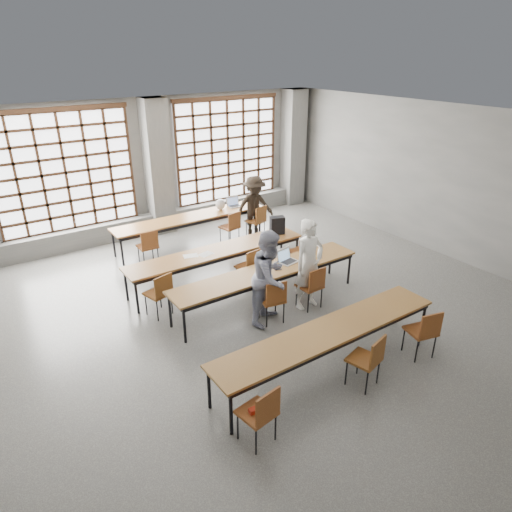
{
  "coord_description": "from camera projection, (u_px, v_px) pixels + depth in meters",
  "views": [
    {
      "loc": [
        -4.5,
        -5.96,
        4.6
      ],
      "look_at": [
        -0.18,
        0.4,
        1.08
      ],
      "focal_mm": 32.0,
      "sensor_mm": 36.0,
      "label": 1
    }
  ],
  "objects": [
    {
      "name": "floor",
      "position": [
        275.0,
        312.0,
        8.7
      ],
      "size": [
        11.0,
        11.0,
        0.0
      ],
      "primitive_type": "plane",
      "color": "#4E4E4C",
      "rests_on": "ground"
    },
    {
      "name": "ceiling",
      "position": [
        279.0,
        124.0,
        7.24
      ],
      "size": [
        11.0,
        11.0,
        0.0
      ],
      "primitive_type": "plane",
      "rotation": [
        3.14,
        0.0,
        0.0
      ],
      "color": "silver",
      "rests_on": "floor"
    },
    {
      "name": "wall_back",
      "position": [
        154.0,
        166.0,
        12.1
      ],
      "size": [
        10.0,
        0.0,
        10.0
      ],
      "primitive_type": "plane",
      "rotation": [
        1.57,
        0.0,
        0.0
      ],
      "color": "#595957",
      "rests_on": "floor"
    },
    {
      "name": "wall_right",
      "position": [
        451.0,
        183.0,
        10.53
      ],
      "size": [
        0.0,
        11.0,
        11.0
      ],
      "primitive_type": "plane",
      "rotation": [
        1.57,
        0.0,
        -1.57
      ],
      "color": "#595957",
      "rests_on": "floor"
    },
    {
      "name": "column_mid",
      "position": [
        158.0,
        168.0,
        11.89
      ],
      "size": [
        0.6,
        0.55,
        3.5
      ],
      "primitive_type": "cube",
      "color": "#5A5A58",
      "rests_on": "floor"
    },
    {
      "name": "column_right",
      "position": [
        293.0,
        148.0,
        14.2
      ],
      "size": [
        0.6,
        0.55,
        3.5
      ],
      "primitive_type": "cube",
      "color": "#5A5A58",
      "rests_on": "floor"
    },
    {
      "name": "window_left",
      "position": [
        65.0,
        172.0,
        10.83
      ],
      "size": [
        3.32,
        0.12,
        3.0
      ],
      "color": "white",
      "rests_on": "wall_back"
    },
    {
      "name": "window_right",
      "position": [
        228.0,
        151.0,
        13.13
      ],
      "size": [
        3.32,
        0.12,
        3.0
      ],
      "color": "white",
      "rests_on": "wall_back"
    },
    {
      "name": "sill_ledge",
      "position": [
        162.0,
        221.0,
        12.58
      ],
      "size": [
        9.8,
        0.35,
        0.5
      ],
      "primitive_type": "cube",
      "color": "#5A5A58",
      "rests_on": "floor"
    },
    {
      "name": "desk_row_a",
      "position": [
        191.0,
        219.0,
        11.5
      ],
      "size": [
        4.0,
        0.7,
        0.73
      ],
      "color": "brown",
      "rests_on": "floor"
    },
    {
      "name": "desk_row_b",
      "position": [
        218.0,
        253.0,
        9.61
      ],
      "size": [
        4.0,
        0.7,
        0.73
      ],
      "color": "brown",
      "rests_on": "floor"
    },
    {
      "name": "desk_row_c",
      "position": [
        267.0,
        273.0,
        8.74
      ],
      "size": [
        4.0,
        0.7,
        0.73
      ],
      "color": "brown",
      "rests_on": "floor"
    },
    {
      "name": "desk_row_d",
      "position": [
        329.0,
        334.0,
        6.89
      ],
      "size": [
        4.0,
        0.7,
        0.73
      ],
      "color": "brown",
      "rests_on": "floor"
    },
    {
      "name": "chair_back_left",
      "position": [
        148.0,
        244.0,
        10.37
      ],
      "size": [
        0.43,
        0.43,
        0.88
      ],
      "color": "brown",
      "rests_on": "floor"
    },
    {
      "name": "chair_back_mid",
      "position": [
        231.0,
        225.0,
        11.5
      ],
      "size": [
        0.49,
        0.49,
        0.88
      ],
      "color": "brown",
      "rests_on": "floor"
    },
    {
      "name": "chair_back_right",
      "position": [
        258.0,
        218.0,
        11.91
      ],
      "size": [
        0.51,
        0.51,
        0.88
      ],
      "color": "brown",
      "rests_on": "floor"
    },
    {
      "name": "chair_mid_left",
      "position": [
        160.0,
        290.0,
        8.38
      ],
      "size": [
        0.51,
        0.52,
        0.88
      ],
      "color": "brown",
      "rests_on": "floor"
    },
    {
      "name": "chair_mid_centre",
      "position": [
        250.0,
        264.0,
        9.4
      ],
      "size": [
        0.47,
        0.47,
        0.88
      ],
      "color": "brown",
      "rests_on": "floor"
    },
    {
      "name": "chair_mid_right",
      "position": [
        302.0,
        249.0,
        10.11
      ],
      "size": [
        0.43,
        0.44,
        0.88
      ],
      "color": "brown",
      "rests_on": "floor"
    },
    {
      "name": "chair_front_left",
      "position": [
        273.0,
        297.0,
        8.16
      ],
      "size": [
        0.49,
        0.49,
        0.88
      ],
      "color": "brown",
      "rests_on": "floor"
    },
    {
      "name": "chair_front_right",
      "position": [
        312.0,
        284.0,
        8.63
      ],
      "size": [
        0.43,
        0.44,
        0.88
      ],
      "color": "maroon",
      "rests_on": "floor"
    },
    {
      "name": "chair_near_left",
      "position": [
        261.0,
        410.0,
        5.61
      ],
      "size": [
        0.48,
        0.48,
        0.88
      ],
      "color": "brown",
      "rests_on": "floor"
    },
    {
      "name": "chair_near_mid",
      "position": [
        369.0,
        357.0,
        6.59
      ],
      "size": [
        0.51,
        0.51,
        0.88
      ],
      "color": "brown",
      "rests_on": "floor"
    },
    {
      "name": "chair_near_right",
      "position": [
        425.0,
        329.0,
        7.23
      ],
      "size": [
        0.51,
        0.51,
        0.88
      ],
      "color": "brown",
      "rests_on": "floor"
    },
    {
      "name": "student_male",
      "position": [
        309.0,
        264.0,
        8.58
      ],
      "size": [
        0.67,
        0.46,
        1.78
      ],
      "primitive_type": "imported",
      "rotation": [
        0.0,
        0.0,
        0.05
      ],
      "color": "white",
      "rests_on": "floor"
    },
    {
      "name": "student_female",
      "position": [
        270.0,
        277.0,
        8.12
      ],
      "size": [
        1.07,
        1.0,
        1.76
      ],
      "primitive_type": "imported",
      "rotation": [
        0.0,
        0.0,
        0.52
      ],
      "color": "#191F4D",
      "rests_on": "floor"
    },
    {
      "name": "student_back",
      "position": [
        254.0,
        207.0,
        11.88
      ],
      "size": [
        1.13,
        0.74,
        1.64
      ],
      "primitive_type": "imported",
      "rotation": [
        0.0,
        0.0,
        -0.13
      ],
      "color": "black",
      "rests_on": "floor"
    },
    {
      "name": "laptop_front",
      "position": [
        286.0,
        259.0,
        9.05
      ],
      "size": [
        0.41,
        0.36,
        0.26
      ],
      "color": "silver",
      "rests_on": "desk_row_c"
    },
    {
      "name": "laptop_back",
      "position": [
        234.0,
        204.0,
        12.23
      ],
      "size": [
        0.37,
        0.32,
        0.26
      ],
      "color": "#BBBBC0",
      "rests_on": "desk_row_a"
    },
    {
      "name": "mouse",
      "position": [
        306.0,
        258.0,
        9.18
      ],
      "size": [
        0.1,
        0.07,
        0.04
      ],
      "primitive_type": "ellipsoid",
      "rotation": [
        0.0,
        0.0,
        -0.04
      ],
      "color": "silver",
      "rests_on": "desk_row_c"
    },
    {
      "name": "green_box",
      "position": [
        263.0,
        267.0,
        8.73
      ],
      "size": [
        0.26,
        0.12,
        0.09
      ],
      "primitive_type": "cube",
      "rotation": [
        0.0,
        0.0,
        -0.14
      ],
      "color": "green",
      "rests_on": "desk_row_c"
    },
    {
      "name": "phone",
      "position": [
        278.0,
        269.0,
        8.73
      ],
      "size": [
        0.14,
        0.11,
        0.01
      ],
      "primitive_type": "cube",
      "rotation": [
        0.0,
        0.0,
        -0.39
      ],
      "color": "black",
      "rests_on": "desk_row_c"
    },
    {
      "name": "paper_sheet_a",
      "position": [
        191.0,
        256.0,
        9.31
      ],
      "size": [
        0.34,
        0.29,
        0.0
      ],
      "primitive_type": "cube",
      "rotation": [
        0.0,
        0.0,
        -0.29
      ],
      "color": "white",
      "rests_on": "desk_row_b"
    },
    {
      "name": "paper_sheet_b",
      "position": [
        206.0,
        254.0,
        9.39
      ],
      "size": [
        0.34,
        0.27,
        0.0
      ],
      "primitive_type": "cube",
      "rotation": [
        0.0,
        0.0,
        0.22
      ],
      "color": "white",
      "rests_on": "desk_row_b"
    },
    {
      "name": "backpack",
      "position": [
        277.0,
        225.0,
        10.35
      ],
      "size": [
        0.37,
        0.3,
        0.4
      ],
      "primitive_type": "cube",
      "rotation": [
        0.0,
        0.0,
        -0.37
      ],
      "color": "black",
      "rests_on": "desk_row_b"
    },
    {
      "name": "plastic_bag",
      "position": [
        220.0,
        204.0,
        11.92
      ],
      "size": [
        0.31,
        0.28,
        0.29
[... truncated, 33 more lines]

